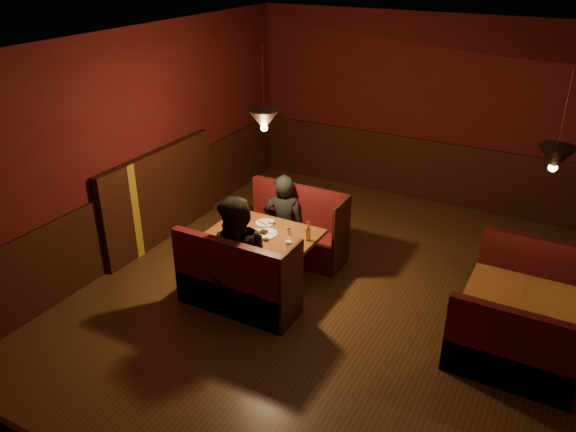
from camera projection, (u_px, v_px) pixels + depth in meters
The scene contains 9 objects.
room at pixel (325, 221), 6.12m from camera, with size 6.02×7.02×2.92m.
main_table at pixel (267, 243), 6.78m from camera, with size 1.27×0.77×0.89m.
main_bench_far at pixel (296, 235), 7.44m from camera, with size 1.40×0.50×0.95m.
main_bench_near at pixel (236, 287), 6.30m from camera, with size 1.40×0.50×0.95m.
second_table at pixel (522, 305), 5.73m from camera, with size 1.10×0.70×0.62m.
second_bench_far at pixel (530, 289), 6.32m from camera, with size 1.21×0.45×0.87m.
second_bench_near at pixel (511, 357), 5.28m from camera, with size 1.21×0.45×0.87m.
diner_a at pixel (284, 203), 7.28m from camera, with size 0.54×0.36×1.49m, color black.
diner_b at pixel (238, 242), 6.13m from camera, with size 0.82×0.64×1.69m, color black.
Camera 1 is at (1.99, -4.95, 3.79)m, focal length 35.00 mm.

